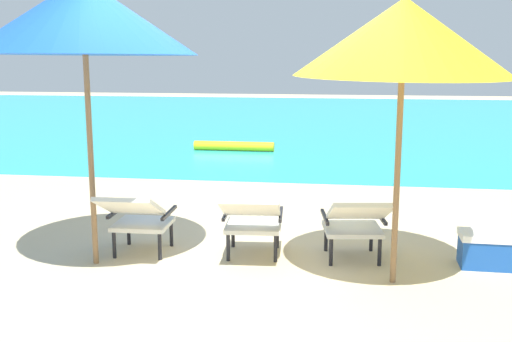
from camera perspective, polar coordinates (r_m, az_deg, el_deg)
name	(u,v)px	position (r m, az deg, el deg)	size (l,w,h in m)	color
ground_plane	(288,177)	(9.51, 2.99, -0.61)	(40.00, 40.00, 0.00)	#CCB78E
ocean_band	(315,120)	(17.98, 5.58, 4.79)	(40.00, 18.00, 0.01)	#28B2B7
swim_buoy	(234,146)	(12.11, -2.08, 2.35)	(0.18, 0.18, 1.60)	yellow
lounge_chair_left	(137,216)	(5.80, -11.06, -4.17)	(0.56, 0.89, 0.68)	silver
lounge_chair_center	(252,218)	(5.63, -0.37, -4.42)	(0.60, 0.91, 0.68)	silver
lounge_chair_right	(356,221)	(5.59, 9.29, -4.68)	(0.65, 0.94, 0.68)	silver
beach_umbrella_left	(83,17)	(5.55, -15.82, 13.71)	(2.33, 2.33, 2.54)	olive
beach_umbrella_right	(403,37)	(5.01, 13.61, 12.03)	(2.44, 2.44, 2.34)	olive
cooler_box	(486,249)	(5.90, 20.68, -6.85)	(0.48, 0.33, 0.32)	#194CA5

